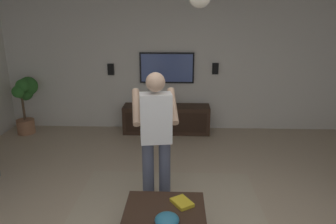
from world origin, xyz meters
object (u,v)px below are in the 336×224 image
at_px(media_console, 166,119).
at_px(book, 182,202).
at_px(tv, 167,68).
at_px(wall_speaker_right, 111,69).
at_px(person_standing, 156,132).
at_px(wall_speaker_left, 215,69).
at_px(potted_plant_tall, 25,97).
at_px(bowl, 167,220).
at_px(vase_round, 170,100).

xyz_separation_m(media_console, book, (-3.14, -0.29, 0.14)).
xyz_separation_m(tv, wall_speaker_right, (0.01, 1.12, -0.04)).
height_order(person_standing, wall_speaker_left, person_standing).
bearing_deg(potted_plant_tall, wall_speaker_left, -84.20).
height_order(potted_plant_tall, bowl, potted_plant_tall).
relative_size(potted_plant_tall, book, 5.06).
xyz_separation_m(person_standing, wall_speaker_right, (2.75, 1.11, 0.29)).
distance_m(person_standing, wall_speaker_left, 2.93).
relative_size(tv, wall_speaker_right, 4.88).
bearing_deg(wall_speaker_right, vase_round, -101.99).
relative_size(person_standing, potted_plant_tall, 1.47).
bearing_deg(media_console, bowl, 2.56).
height_order(tv, wall_speaker_left, tv).
bearing_deg(person_standing, wall_speaker_right, 13.19).
distance_m(bowl, wall_speaker_right, 4.02).
height_order(tv, book, tv).
bearing_deg(wall_speaker_right, potted_plant_tall, 103.04).
bearing_deg(wall_speaker_right, person_standing, -158.04).
relative_size(potted_plant_tall, wall_speaker_right, 5.06).
bearing_deg(tv, person_standing, -0.32).
height_order(bowl, book, bowl).
height_order(vase_round, wall_speaker_left, wall_speaker_left).
xyz_separation_m(book, vase_round, (3.14, 0.22, 0.24)).
distance_m(media_console, person_standing, 2.58).
relative_size(media_console, wall_speaker_right, 7.73).
bearing_deg(book, tv, -28.35).
distance_m(potted_plant_tall, vase_round, 2.82).
height_order(media_console, tv, tv).
distance_m(potted_plant_tall, bowl, 4.45).
relative_size(wall_speaker_left, wall_speaker_right, 1.00).
bearing_deg(person_standing, media_console, -9.12).
relative_size(book, vase_round, 1.00).
distance_m(potted_plant_tall, book, 4.30).
height_order(bowl, wall_speaker_right, wall_speaker_right).
relative_size(tv, bowl, 4.74).
relative_size(media_console, wall_speaker_left, 7.73).
distance_m(person_standing, bowl, 1.11).
distance_m(media_console, wall_speaker_right, 1.49).
height_order(tv, wall_speaker_right, tv).
relative_size(tv, potted_plant_tall, 0.96).
relative_size(bowl, vase_round, 1.03).
distance_m(tv, wall_speaker_right, 1.12).
bearing_deg(bowl, tv, 2.39).
xyz_separation_m(person_standing, bowl, (-0.99, -0.17, -0.48)).
height_order(person_standing, vase_round, person_standing).
bearing_deg(wall_speaker_left, book, 168.98).
relative_size(potted_plant_tall, wall_speaker_left, 5.06).
bearing_deg(tv, vase_round, 17.37).
xyz_separation_m(media_console, wall_speaker_right, (0.25, 1.12, 0.95)).
distance_m(vase_round, wall_speaker_right, 1.35).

